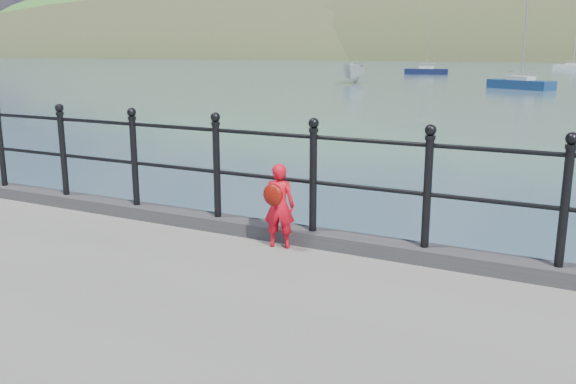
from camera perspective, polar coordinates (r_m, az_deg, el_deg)
The scene contains 8 objects.
ground at distance 7.26m, azimuth -1.63°, elevation -11.38°, with size 600.00×600.00×0.00m, color #2D4251.
kerb at distance 6.76m, azimuth -2.30°, elevation -3.54°, with size 60.00×0.30×0.15m, color #28282B.
railing at distance 6.59m, azimuth -2.36°, elevation 2.71°, with size 18.11×0.11×1.20m.
child at distance 6.29m, azimuth -0.88°, elevation -1.21°, with size 0.37×0.33×0.89m.
launch_white at distance 56.70m, azimuth 6.21°, elevation 11.01°, with size 1.81×4.81×1.86m, color silver.
sailboat_deep at distance 104.63m, azimuth 25.13°, elevation 10.52°, with size 5.91×3.83×8.50m.
sailboat_port at distance 51.40m, azimuth 20.92°, elevation 9.36°, with size 5.32×3.93×7.61m.
sailboat_left at distance 78.33m, azimuth 12.80°, elevation 10.92°, with size 5.45×2.72×7.55m.
Camera 1 is at (3.21, -5.78, 3.02)m, focal length 38.00 mm.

